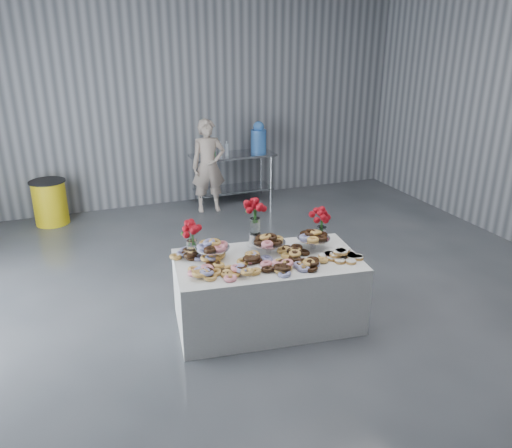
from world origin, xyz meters
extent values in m
plane|color=#383B40|center=(0.00, 0.00, 0.00)|extent=(9.00, 9.00, 0.00)
cube|color=gray|center=(0.00, 4.50, 2.00)|extent=(8.00, 0.04, 4.00)
cube|color=white|center=(-0.27, 0.08, 0.38)|extent=(2.01, 1.23, 0.75)
cube|color=silver|center=(0.69, 4.10, 0.88)|extent=(1.50, 0.60, 0.04)
cube|color=silver|center=(0.69, 4.10, 0.25)|extent=(1.40, 0.55, 0.03)
cylinder|color=silver|center=(0.04, 3.85, 0.43)|extent=(0.04, 0.04, 0.86)
cylinder|color=silver|center=(1.34, 3.85, 0.43)|extent=(0.04, 0.04, 0.86)
cylinder|color=silver|center=(0.04, 4.35, 0.43)|extent=(0.04, 0.04, 0.86)
cylinder|color=silver|center=(1.34, 4.35, 0.43)|extent=(0.04, 0.04, 0.86)
cylinder|color=silver|center=(-0.79, 0.30, 0.81)|extent=(0.06, 0.06, 0.12)
cylinder|color=silver|center=(-0.79, 0.30, 0.88)|extent=(0.36, 0.36, 0.01)
cylinder|color=silver|center=(-0.20, 0.22, 0.81)|extent=(0.06, 0.06, 0.12)
cylinder|color=silver|center=(-0.20, 0.22, 0.88)|extent=(0.36, 0.36, 0.01)
cylinder|color=silver|center=(0.30, 0.16, 0.81)|extent=(0.06, 0.06, 0.12)
cylinder|color=silver|center=(0.30, 0.16, 0.88)|extent=(0.36, 0.36, 0.01)
cylinder|color=white|center=(-0.98, 0.42, 0.84)|extent=(0.11, 0.11, 0.18)
cylinder|color=#1E5919|center=(-0.98, 0.42, 0.97)|extent=(0.04, 0.04, 0.18)
cylinder|color=white|center=(0.46, 0.29, 0.84)|extent=(0.11, 0.11, 0.18)
cylinder|color=#1E5919|center=(0.46, 0.29, 0.97)|extent=(0.04, 0.04, 0.18)
cylinder|color=silver|center=(-0.27, 0.43, 0.82)|extent=(0.14, 0.14, 0.15)
cylinder|color=white|center=(-0.27, 0.43, 0.99)|extent=(0.11, 0.11, 0.18)
cylinder|color=#1E5919|center=(-0.27, 0.43, 1.12)|extent=(0.04, 0.04, 0.18)
cylinder|color=#4285E1|center=(1.19, 4.10, 1.10)|extent=(0.28, 0.28, 0.40)
sphere|color=#4285E1|center=(1.19, 4.10, 1.36)|extent=(0.20, 0.20, 0.20)
imported|color=#CC8C93|center=(0.15, 3.80, 0.80)|extent=(0.62, 0.44, 1.60)
cylinder|color=yellow|center=(-2.44, 4.10, 0.35)|extent=(0.52, 0.52, 0.71)
cylinder|color=black|center=(-2.44, 4.10, 0.72)|extent=(0.57, 0.57, 0.02)
camera|label=1|loc=(-2.05, -4.25, 2.95)|focal=35.00mm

